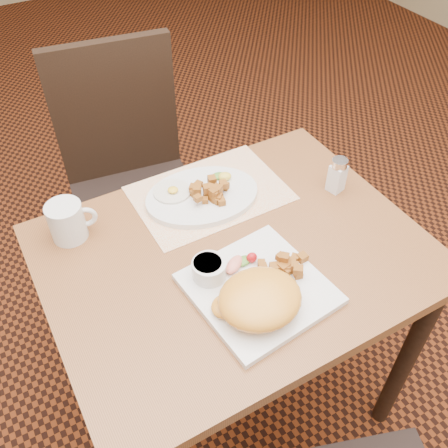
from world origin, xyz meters
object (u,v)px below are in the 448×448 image
coffee_mug (68,221)px  plate_square (258,289)px  chair_far (130,172)px  salt_shaker (337,175)px  table (235,279)px  plate_oval (202,196)px

coffee_mug → plate_square: bearing=-50.3°
chair_far → salt_shaker: size_ratio=9.70×
table → plate_oval: (0.02, 0.20, 0.12)m
chair_far → coffee_mug: bearing=63.3°
table → coffee_mug: bearing=143.6°
table → chair_far: bearing=93.0°
plate_oval → coffee_mug: 0.35m
salt_shaker → coffee_mug: salt_shaker is taller
table → chair_far: size_ratio=0.93×
table → plate_square: size_ratio=3.21×
plate_square → plate_oval: plate_oval is taller
chair_far → plate_oval: (0.05, -0.46, 0.22)m
salt_shaker → plate_oval: bearing=156.9°
chair_far → table: bearing=100.9°
plate_square → salt_shaker: (0.37, 0.19, 0.04)m
chair_far → plate_square: size_ratio=3.46×
plate_oval → chair_far: bearing=96.3°
plate_square → table: bearing=82.2°
table → plate_oval: bearing=85.4°
plate_square → salt_shaker: salt_shaker is taller
chair_far → coffee_mug: (-0.29, -0.43, 0.26)m
plate_square → coffee_mug: 0.49m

